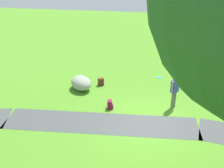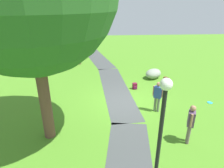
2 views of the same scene
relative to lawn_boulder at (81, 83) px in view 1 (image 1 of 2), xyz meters
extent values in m
plane|color=#4C8823|center=(-3.54, 2.66, -0.35)|extent=(48.00, 48.00, 0.00)
cube|color=#424646|center=(-1.64, 2.94, -0.34)|extent=(8.09, 2.17, 0.01)
ellipsoid|color=gray|center=(0.00, 0.00, 0.00)|extent=(1.58, 1.63, 0.70)
cylinder|color=black|center=(-7.41, -2.56, 0.07)|extent=(0.13, 0.13, 0.83)
cylinder|color=#9E7257|center=(-7.27, -2.55, 0.82)|extent=(0.08, 0.08, 0.55)
cylinder|color=slate|center=(-4.66, 1.02, 0.04)|extent=(0.13, 0.13, 0.78)
cylinder|color=slate|center=(-4.58, 1.16, 0.04)|extent=(0.13, 0.13, 0.78)
cube|color=#324FA0|center=(-4.62, 1.09, 0.72)|extent=(0.40, 0.43, 0.59)
cylinder|color=#AA7055|center=(-4.74, 0.90, 0.76)|extent=(0.08, 0.08, 0.52)
cylinder|color=#AA7055|center=(-4.50, 1.27, 0.76)|extent=(0.08, 0.08, 0.52)
sphere|color=#AA7055|center=(-4.62, 1.09, 1.15)|extent=(0.21, 0.21, 0.21)
cube|color=#573118|center=(-0.90, -0.63, -0.15)|extent=(0.34, 0.33, 0.40)
cube|color=#5B1F2C|center=(-0.98, -0.53, -0.23)|extent=(0.19, 0.16, 0.18)
cube|color=maroon|center=(-1.80, 1.70, -0.15)|extent=(0.24, 0.30, 0.40)
cube|color=#611440|center=(-1.93, 1.68, -0.23)|extent=(0.09, 0.20, 0.18)
cylinder|color=#2AA8E3|center=(-3.96, -2.16, -0.34)|extent=(0.28, 0.28, 0.02)
camera|label=1|loc=(-3.71, 12.22, 5.98)|focal=43.72mm
camera|label=2|loc=(-13.00, 3.95, 4.78)|focal=30.82mm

